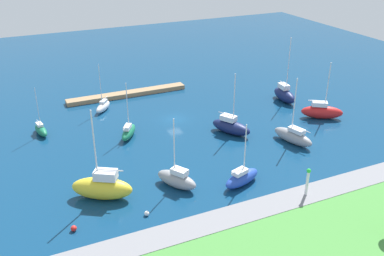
% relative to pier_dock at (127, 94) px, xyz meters
% --- Properties ---
extents(water, '(160.00, 160.00, 0.00)m').
position_rel_pier_dock_xyz_m(water, '(-4.36, 14.98, -0.43)').
color(water, navy).
rests_on(water, ground).
extents(pier_dock, '(24.80, 2.31, 0.86)m').
position_rel_pier_dock_xyz_m(pier_dock, '(0.00, 0.00, 0.00)').
color(pier_dock, '#997A56').
rests_on(pier_dock, ground).
extents(breakwater, '(56.55, 3.79, 1.26)m').
position_rel_pier_dock_xyz_m(breakwater, '(-4.36, 45.81, 0.20)').
color(breakwater, gray).
rests_on(breakwater, ground).
extents(shoreline_park, '(57.58, 13.01, 1.20)m').
position_rel_pier_dock_xyz_m(shoreline_park, '(-4.36, 52.09, 0.17)').
color(shoreline_park, '#478C3D').
rests_on(shoreline_park, ground).
extents(harbor_beacon, '(0.56, 0.56, 3.73)m').
position_rel_pier_dock_xyz_m(harbor_beacon, '(-9.51, 45.81, 2.98)').
color(harbor_beacon, silver).
rests_on(harbor_beacon, breakwater).
extents(sailboat_green_by_breakwater, '(2.27, 4.90, 8.38)m').
position_rel_pier_dock_xyz_m(sailboat_green_by_breakwater, '(18.48, 11.34, 0.41)').
color(sailboat_green_by_breakwater, '#19724C').
rests_on(sailboat_green_by_breakwater, water).
extents(sailboat_navy_outer_mooring, '(2.87, 6.98, 12.90)m').
position_rel_pier_dock_xyz_m(sailboat_navy_outer_mooring, '(-27.79, 15.74, 0.96)').
color(sailboat_navy_outer_mooring, '#141E4C').
rests_on(sailboat_navy_outer_mooring, water).
extents(sailboat_gray_mid_basin, '(5.02, 6.39, 9.98)m').
position_rel_pier_dock_xyz_m(sailboat_gray_mid_basin, '(3.86, 35.62, 0.76)').
color(sailboat_gray_mid_basin, gray).
rests_on(sailboat_gray_mid_basin, water).
extents(sailboat_red_far_south, '(7.52, 6.02, 10.54)m').
position_rel_pier_dock_xyz_m(sailboat_red_far_south, '(-28.94, 25.60, 0.89)').
color(sailboat_red_far_south, red).
rests_on(sailboat_red_far_south, water).
extents(sailboat_blue_lone_north, '(6.41, 3.82, 8.89)m').
position_rel_pier_dock_xyz_m(sailboat_blue_lone_north, '(-4.38, 38.75, 0.61)').
color(sailboat_blue_lone_north, '#2347B2').
rests_on(sailboat_blue_lone_north, water).
extents(sailboat_white_along_channel, '(4.28, 4.79, 9.20)m').
position_rel_pier_dock_xyz_m(sailboat_white_along_channel, '(6.46, 5.62, 0.45)').
color(sailboat_white_along_channel, white).
rests_on(sailboat_white_along_channel, water).
extents(sailboat_yellow_inner_mooring, '(8.26, 6.52, 12.34)m').
position_rel_pier_dock_xyz_m(sailboat_yellow_inner_mooring, '(13.58, 34.12, 1.24)').
color(sailboat_yellow_inner_mooring, yellow).
rests_on(sailboat_yellow_inner_mooring, water).
extents(sailboat_green_off_beacon, '(4.43, 5.52, 9.38)m').
position_rel_pier_dock_xyz_m(sailboat_green_off_beacon, '(5.36, 18.45, 0.55)').
color(sailboat_green_off_beacon, '#19724C').
rests_on(sailboat_green_off_beacon, water).
extents(sailboat_navy_near_pier, '(5.78, 7.56, 10.63)m').
position_rel_pier_dock_xyz_m(sailboat_navy_near_pier, '(-10.80, 24.24, 0.85)').
color(sailboat_navy_near_pier, '#141E4C').
rests_on(sailboat_navy_near_pier, water).
extents(sailboat_gray_west_end, '(4.02, 7.66, 10.88)m').
position_rel_pier_dock_xyz_m(sailboat_gray_west_end, '(-18.22, 31.49, 0.76)').
color(sailboat_gray_west_end, gray).
rests_on(sailboat_gray_west_end, water).
extents(mooring_buoy_white, '(0.62, 0.62, 0.62)m').
position_rel_pier_dock_xyz_m(mooring_buoy_white, '(9.68, 40.00, -0.12)').
color(mooring_buoy_white, white).
rests_on(mooring_buoy_white, water).
extents(mooring_buoy_red, '(0.70, 0.70, 0.70)m').
position_rel_pier_dock_xyz_m(mooring_buoy_red, '(18.31, 39.24, -0.08)').
color(mooring_buoy_red, red).
rests_on(mooring_buoy_red, water).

